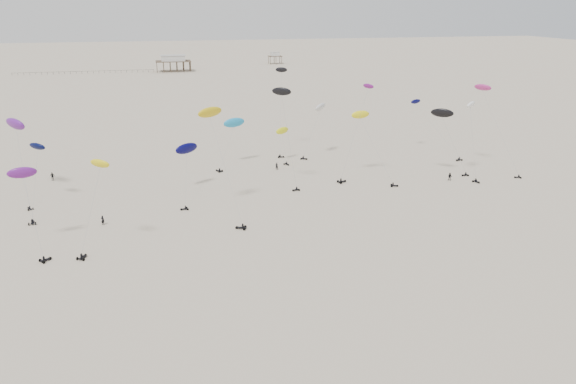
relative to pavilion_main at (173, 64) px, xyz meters
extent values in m
plane|color=#C3B59B|center=(10.00, -150.00, -4.22)|extent=(900.00, 900.00, 0.00)
cube|color=brown|center=(0.00, 0.00, 1.93)|extent=(21.00, 13.00, 0.30)
cube|color=silver|center=(0.00, 0.00, 3.68)|extent=(14.00, 8.40, 3.20)
cube|color=#B2B2AD|center=(0.00, 0.00, 5.43)|extent=(15.00, 9.00, 0.30)
cube|color=brown|center=(70.00, 30.00, 0.93)|extent=(9.00, 7.00, 0.30)
cube|color=silver|center=(70.00, 30.00, 2.28)|extent=(5.60, 4.20, 2.40)
cube|color=#B2B2AD|center=(70.00, 30.00, 3.63)|extent=(6.00, 4.50, 0.30)
cube|color=black|center=(-52.00, 0.00, -2.77)|extent=(80.00, 0.10, 0.10)
cylinder|color=gray|center=(19.42, -218.19, -0.25)|extent=(0.03, 0.03, 8.04)
ellipsoid|color=#EDF214|center=(19.34, -215.99, 3.92)|extent=(4.58, 3.70, 2.17)
cylinder|color=gray|center=(-36.81, -242.08, 1.65)|extent=(0.03, 0.03, 17.40)
ellipsoid|color=#040936|center=(-36.83, -235.06, 7.53)|extent=(4.49, 4.11, 2.09)
cylinder|color=gray|center=(61.88, -219.42, 2.62)|extent=(0.03, 0.03, 20.39)
ellipsoid|color=#050641|center=(58.73, -211.92, 9.38)|extent=(3.71, 2.45, 1.71)
cylinder|color=gray|center=(59.41, -241.98, 4.31)|extent=(0.03, 0.03, 16.99)
ellipsoid|color=white|center=(59.61, -238.77, 12.94)|extent=(4.39, 4.17, 2.12)
cylinder|color=gray|center=(-23.96, -265.41, 3.24)|extent=(0.03, 0.03, 14.60)
ellipsoid|color=yellow|center=(-22.01, -263.36, 10.66)|extent=(4.07, 3.65, 1.94)
cylinder|color=gray|center=(27.88, -214.57, 2.31)|extent=(0.03, 0.03, 13.26)
ellipsoid|color=silver|center=(30.53, -212.92, 9.11)|extent=(5.18, 5.46, 2.64)
cylinder|color=gray|center=(20.71, -208.53, 7.04)|extent=(0.03, 0.03, 23.12)
ellipsoid|color=black|center=(21.83, -204.11, 18.24)|extent=(3.42, 2.26, 1.57)
cylinder|color=gray|center=(4.24, -219.22, 1.00)|extent=(0.03, 0.03, 12.40)
ellipsoid|color=#1C92D2|center=(6.76, -215.82, 6.61)|extent=(6.38, 4.16, 2.95)
cylinder|color=gray|center=(15.43, -239.95, 6.60)|extent=(0.03, 0.03, 20.72)
ellipsoid|color=black|center=(14.13, -238.54, 17.57)|extent=(4.63, 3.79, 2.18)
cylinder|color=gray|center=(56.34, -238.54, 3.23)|extent=(0.03, 0.03, 15.17)
ellipsoid|color=black|center=(53.25, -237.27, 11.00)|extent=(5.56, 4.97, 2.68)
cylinder|color=gray|center=(31.63, -237.30, 6.90)|extent=(0.03, 0.03, 21.65)
ellipsoid|color=#761679|center=(34.74, -236.43, 17.76)|extent=(2.62, 3.17, 1.47)
cylinder|color=gray|center=(68.56, -238.39, 5.75)|extent=(0.03, 0.03, 22.65)
ellipsoid|color=#BB2C83|center=(66.29, -232.44, 15.90)|extent=(4.14, 4.76, 2.16)
cylinder|color=gray|center=(-7.34, -240.97, 0.18)|extent=(0.03, 0.03, 16.14)
ellipsoid|color=#060546|center=(-6.47, -233.90, 5.03)|extent=(6.05, 4.96, 2.88)
cylinder|color=gray|center=(36.82, -238.26, 3.12)|extent=(0.03, 0.03, 17.76)
ellipsoid|color=#FFEF15|center=(34.43, -232.92, 10.63)|extent=(4.75, 2.10, 2.25)
cylinder|color=gray|center=(-40.52, -233.86, 3.02)|extent=(0.03, 0.03, 19.34)
ellipsoid|color=#621A90|center=(-42.17, -227.03, 10.86)|extent=(6.37, 6.77, 3.30)
cylinder|color=gray|center=(-33.29, -263.28, 2.24)|extent=(0.03, 0.03, 14.18)
ellipsoid|color=#691886|center=(-34.89, -259.45, 8.83)|extent=(4.90, 2.47, 2.29)
cylinder|color=gray|center=(-0.47, -254.95, 5.62)|extent=(0.03, 0.03, 21.94)
ellipsoid|color=gold|center=(-2.37, -249.11, 15.70)|extent=(5.96, 4.84, 2.74)
imported|color=black|center=(-23.74, -252.62, -4.22)|extent=(0.96, 0.86, 2.19)
imported|color=black|center=(53.90, -242.39, -4.22)|extent=(1.24, 1.21, 2.25)
imported|color=black|center=(-37.41, -220.60, -4.22)|extent=(1.39, 0.77, 2.32)
imported|color=black|center=(16.06, -224.08, -4.22)|extent=(0.82, 0.58, 2.17)
camera|label=1|loc=(-12.39, -356.55, 35.56)|focal=35.00mm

